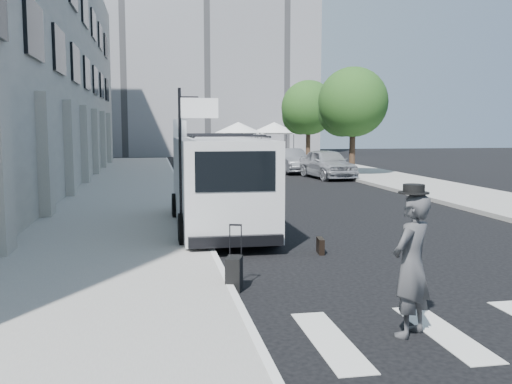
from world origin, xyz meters
name	(u,v)px	position (x,y,z in m)	size (l,w,h in m)	color
ground	(332,278)	(0.00, 0.00, 0.00)	(120.00, 120.00, 0.00)	black
sidewalk_left	(130,188)	(-4.25, 16.00, 0.07)	(4.50, 48.00, 0.15)	gray
sidewalk_right	(376,176)	(9.00, 20.00, 0.07)	(4.00, 56.00, 0.15)	gray
building_far	(201,32)	(2.00, 50.00, 12.50)	(22.00, 12.00, 25.00)	slate
sign_pole	(190,132)	(-2.36, 3.20, 2.65)	(1.03, 0.07, 3.50)	black
tree_near	(350,105)	(7.50, 20.15, 3.97)	(3.80, 3.83, 6.03)	black
tree_far	(306,110)	(7.50, 29.15, 3.97)	(3.80, 3.83, 6.03)	black
tent_left	(238,128)	(4.00, 38.00, 2.71)	(4.00, 4.00, 3.20)	black
tent_right	(274,128)	(7.20, 38.50, 2.71)	(4.00, 4.00, 3.20)	black
businessman	(411,265)	(0.11, -3.00, 0.96)	(0.70, 0.46, 1.91)	#3F3F41
briefcase	(320,246)	(0.38, 2.00, 0.17)	(0.12, 0.44, 0.34)	black
suitcase	(234,273)	(-1.90, -0.49, 0.30)	(0.36, 0.46, 1.12)	black
cargo_van	(219,184)	(-1.50, 5.19, 1.27)	(2.36, 6.61, 2.47)	silver
parked_car_a	(327,164)	(6.10, 19.78, 0.80)	(1.90, 4.71, 1.61)	#9EA0A6
parked_car_b	(290,161)	(5.00, 23.73, 0.73)	(1.56, 4.46, 1.47)	#585A60
parked_car_c	(268,154)	(5.00, 30.35, 0.83)	(2.32, 5.71, 1.66)	#A7ABAF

